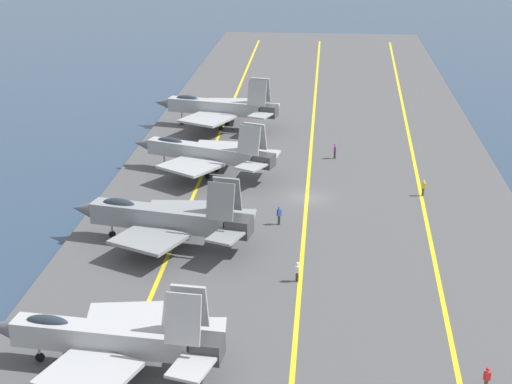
# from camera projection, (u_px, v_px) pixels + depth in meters

# --- Properties ---
(ground_plane) EXTENTS (2000.00, 2000.00, 0.00)m
(ground_plane) POSITION_uv_depth(u_px,v_px,m) (307.00, 201.00, 78.97)
(ground_plane) COLOR navy
(carrier_deck) EXTENTS (198.78, 41.71, 0.40)m
(carrier_deck) POSITION_uv_depth(u_px,v_px,m) (307.00, 199.00, 78.90)
(carrier_deck) COLOR #4C4C4F
(carrier_deck) RESTS_ON ground
(deck_stripe_foul_line) EXTENTS (178.82, 6.16, 0.01)m
(deck_stripe_foul_line) POSITION_uv_depth(u_px,v_px,m) (422.00, 201.00, 77.86)
(deck_stripe_foul_line) COLOR yellow
(deck_stripe_foul_line) RESTS_ON carrier_deck
(deck_stripe_centerline) EXTENTS (178.90, 0.36, 0.01)m
(deck_stripe_centerline) POSITION_uv_depth(u_px,v_px,m) (307.00, 197.00, 78.83)
(deck_stripe_centerline) COLOR yellow
(deck_stripe_centerline) RESTS_ON carrier_deck
(deck_stripe_edge_line) EXTENTS (178.89, 2.67, 0.01)m
(deck_stripe_edge_line) POSITION_uv_depth(u_px,v_px,m) (194.00, 194.00, 79.80)
(deck_stripe_edge_line) COLOR yellow
(deck_stripe_edge_line) RESTS_ON carrier_deck
(parked_jet_nearest) EXTENTS (12.03, 15.90, 6.26)m
(parked_jet_nearest) POSITION_uv_depth(u_px,v_px,m) (107.00, 338.00, 49.61)
(parked_jet_nearest) COLOR #A8AAAF
(parked_jet_nearest) RESTS_ON carrier_deck
(parked_jet_second) EXTENTS (11.95, 16.62, 6.48)m
(parked_jet_second) POSITION_uv_depth(u_px,v_px,m) (163.00, 218.00, 67.55)
(parked_jet_second) COLOR gray
(parked_jet_second) RESTS_ON carrier_deck
(parked_jet_third) EXTENTS (12.38, 16.83, 6.30)m
(parked_jet_third) POSITION_uv_depth(u_px,v_px,m) (205.00, 152.00, 84.33)
(parked_jet_third) COLOR #9EA3A8
(parked_jet_third) RESTS_ON carrier_deck
(parked_jet_fourth) EXTENTS (14.15, 16.75, 6.81)m
(parked_jet_fourth) POSITION_uv_depth(u_px,v_px,m) (217.00, 107.00, 101.39)
(parked_jet_fourth) COLOR #9EA3A8
(parked_jet_fourth) RESTS_ON carrier_deck
(crew_red_vest) EXTENTS (0.37, 0.44, 1.68)m
(crew_red_vest) POSITION_uv_depth(u_px,v_px,m) (487.00, 378.00, 47.81)
(crew_red_vest) COLOR #4C473D
(crew_red_vest) RESTS_ON carrier_deck
(crew_blue_vest) EXTENTS (0.44, 0.46, 1.78)m
(crew_blue_vest) POSITION_uv_depth(u_px,v_px,m) (279.00, 215.00, 72.05)
(crew_blue_vest) COLOR #383328
(crew_blue_vest) RESTS_ON carrier_deck
(crew_yellow_vest) EXTENTS (0.30, 0.41, 1.68)m
(crew_yellow_vest) POSITION_uv_depth(u_px,v_px,m) (423.00, 187.00, 78.91)
(crew_yellow_vest) COLOR #4C473D
(crew_yellow_vest) RESTS_ON carrier_deck
(crew_purple_vest) EXTENTS (0.41, 0.31, 1.77)m
(crew_purple_vest) POSITION_uv_depth(u_px,v_px,m) (335.00, 150.00, 90.03)
(crew_purple_vest) COLOR #383328
(crew_purple_vest) RESTS_ON carrier_deck
(crew_white_vest) EXTENTS (0.39, 0.28, 1.67)m
(crew_white_vest) POSITION_uv_depth(u_px,v_px,m) (297.00, 271.00, 61.43)
(crew_white_vest) COLOR #383328
(crew_white_vest) RESTS_ON carrier_deck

